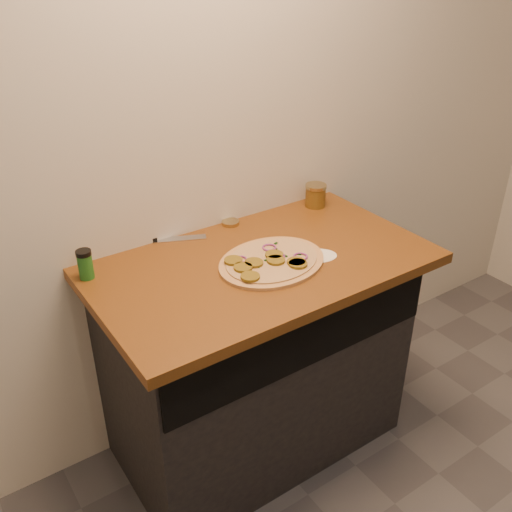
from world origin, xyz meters
TOP-DOWN VIEW (x-y plane):
  - cabinet at (0.00, 1.45)m, footprint 1.10×0.60m
  - countertop at (0.00, 1.42)m, footprint 1.20×0.70m
  - pizza at (0.01, 1.38)m, footprint 0.45×0.45m
  - chefs_knife at (-0.23, 1.75)m, footprint 0.28×0.15m
  - mason_jar_lid at (0.06, 1.72)m, footprint 0.09×0.09m
  - salsa_jar at (0.45, 1.67)m, footprint 0.09×0.09m
  - spice_shaker at (-0.55, 1.65)m, footprint 0.05×0.05m
  - flour_spill at (0.18, 1.33)m, footprint 0.20×0.20m

SIDE VIEW (x-z plane):
  - cabinet at x=0.00m, z-range 0.00..0.86m
  - countertop at x=0.00m, z-range 0.86..0.90m
  - flour_spill at x=0.18m, z-range 0.90..0.90m
  - chefs_knife at x=-0.23m, z-range 0.90..0.91m
  - mason_jar_lid at x=0.06m, z-range 0.90..0.91m
  - pizza at x=0.01m, z-range 0.90..0.92m
  - salsa_jar at x=0.45m, z-range 0.90..1.00m
  - spice_shaker at x=-0.55m, z-range 0.90..1.00m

